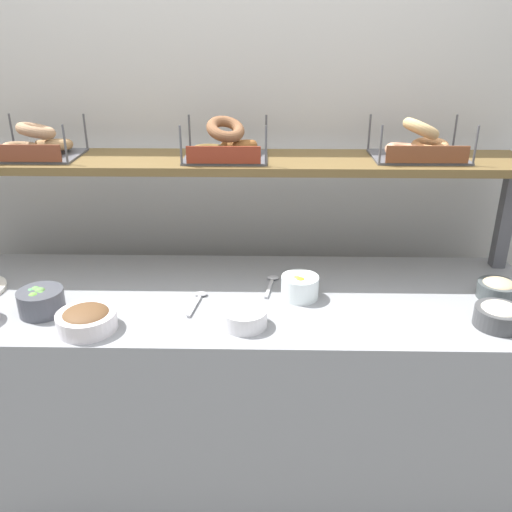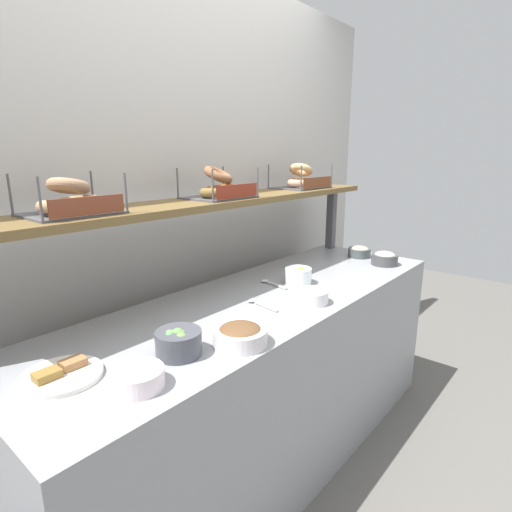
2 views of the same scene
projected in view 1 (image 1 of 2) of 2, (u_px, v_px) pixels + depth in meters
ground_plane at (230, 475)px, 2.27m from camera, size 8.00×8.00×0.00m
back_wall at (233, 161)px, 2.30m from camera, size 3.45×0.06×2.40m
deli_counter at (228, 392)px, 2.10m from camera, size 2.25×0.70×0.85m
shelf_riser_right at (505, 218)px, 2.08m from camera, size 0.05×0.05×0.40m
upper_shelf at (228, 162)px, 2.01m from camera, size 2.21×0.32×0.03m
bowl_hummus at (497, 288)px, 1.90m from camera, size 0.14×0.14×0.07m
bowl_fruit_salad at (300, 287)px, 1.90m from camera, size 0.13×0.13×0.09m
bowl_veggie_mix at (41, 301)px, 1.79m from camera, size 0.15×0.15×0.09m
bowl_cream_cheese at (244, 316)px, 1.72m from camera, size 0.15×0.15×0.07m
bowl_tuna_salad at (499, 315)px, 1.72m from camera, size 0.15×0.15×0.08m
bowl_chocolate_spread at (87, 319)px, 1.70m from camera, size 0.19×0.19×0.07m
serving_spoon_near_plate at (198, 299)px, 1.88m from camera, size 0.05×0.18×0.01m
serving_spoon_by_edge at (271, 282)px, 2.01m from camera, size 0.05×0.17×0.01m
bagel_basket_everything at (37, 145)px, 2.00m from camera, size 0.30×0.25×0.14m
bagel_basket_cinnamon_raisin at (225, 145)px, 1.98m from camera, size 0.30×0.26×0.15m
bagel_basket_sesame at (419, 145)px, 1.99m from camera, size 0.34×0.26×0.15m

